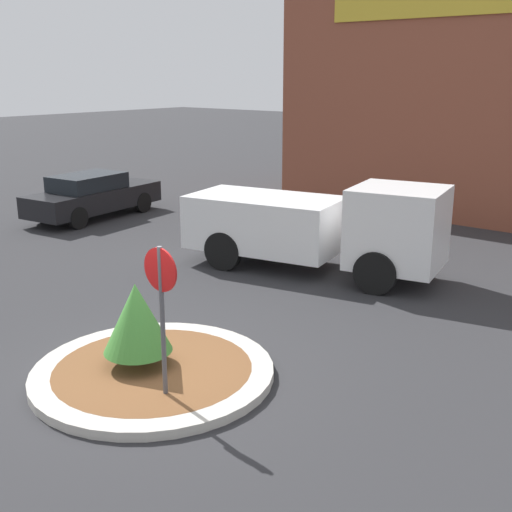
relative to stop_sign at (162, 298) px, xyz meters
name	(u,v)px	position (x,y,z in m)	size (l,w,h in m)	color
ground_plane	(154,376)	(-0.77, 0.45, -1.62)	(120.00, 120.00, 0.00)	#2D2D30
traffic_island	(153,372)	(-0.77, 0.45, -1.55)	(3.85, 3.85, 0.15)	#BCB7AD
stop_sign	(162,298)	(0.00, 0.00, 0.00)	(0.63, 0.07, 2.38)	#4C4C51
island_shrub	(137,318)	(-1.02, 0.38, -0.66)	(1.09, 1.09, 1.37)	brown
utility_truck	(316,225)	(-1.92, 6.77, -0.47)	(6.46, 3.13, 2.23)	white
storefront_building	(509,100)	(-0.93, 16.75, 2.16)	(14.47, 6.07, 7.56)	brown
parked_sedan_black	(93,195)	(-11.06, 7.14, -0.87)	(2.27, 4.93, 1.48)	black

